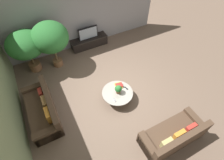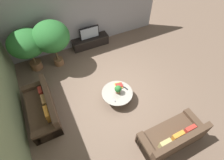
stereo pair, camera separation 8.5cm
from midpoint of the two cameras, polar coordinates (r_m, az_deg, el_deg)
ground_plane at (r=6.56m, az=1.12°, el=-3.76°), size 24.00×24.00×0.00m
back_wall_stone at (r=7.93m, az=-10.19°, el=20.43°), size 7.40×0.12×3.00m
side_wall_left at (r=5.43m, az=-32.17°, el=-4.35°), size 0.12×7.40×3.00m
media_console at (r=8.41m, az=-6.77°, el=12.33°), size 1.70×0.50×0.43m
television at (r=8.13m, az=-7.08°, el=15.04°), size 0.89×0.13×0.56m
coffee_table at (r=6.13m, az=2.09°, el=-4.78°), size 1.07×1.07×0.40m
couch_by_wall at (r=6.22m, az=-21.27°, el=-8.73°), size 0.84×2.04×0.84m
couch_near_entry at (r=5.66m, az=19.41°, el=-17.15°), size 1.91×0.84×0.84m
potted_palm_tall at (r=7.25m, az=-25.72°, el=10.53°), size 1.39×1.39×1.77m
potted_palm_corner at (r=7.02m, az=-18.89°, el=13.14°), size 1.37×1.37×1.97m
potted_plant_tabletop at (r=5.89m, az=2.41°, el=-3.04°), size 0.24×0.24×0.33m
book_stack at (r=6.18m, az=2.62°, el=-1.82°), size 0.28×0.30×0.08m
remote_black at (r=6.15m, az=4.95°, el=-2.72°), size 0.08×0.16×0.02m
remote_silver at (r=5.84m, az=1.10°, el=-6.50°), size 0.04×0.16×0.02m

